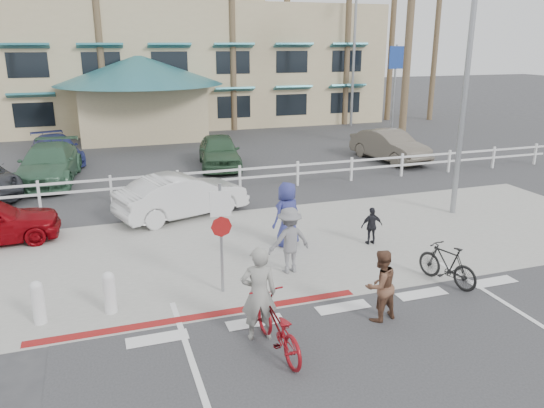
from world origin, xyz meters
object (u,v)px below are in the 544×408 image
object	(u,v)px
bike_red	(277,326)
car_white_sedan	(182,196)
bike_black	(447,264)
sign_post	(221,233)

from	to	relation	value
bike_red	car_white_sedan	world-z (taller)	car_white_sedan
bike_black	car_white_sedan	bearing A→B (deg)	-71.10
car_white_sedan	bike_black	bearing A→B (deg)	-162.30
bike_red	bike_black	world-z (taller)	bike_red
sign_post	bike_red	xyz separation A→B (m)	(0.38, -2.73, -0.93)
bike_red	bike_black	size ratio (longest dim) A/B	1.20
sign_post	bike_black	distance (m)	5.42
bike_red	car_white_sedan	xyz separation A→B (m)	(-0.32, 8.59, 0.20)
bike_black	car_white_sedan	size ratio (longest dim) A/B	0.38
sign_post	car_white_sedan	xyz separation A→B (m)	(0.06, 5.86, -0.73)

